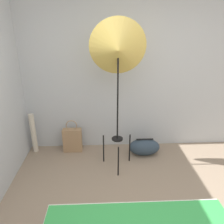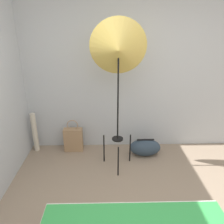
{
  "view_description": "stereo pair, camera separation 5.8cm",
  "coord_description": "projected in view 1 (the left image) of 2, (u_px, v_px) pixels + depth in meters",
  "views": [
    {
      "loc": [
        -0.43,
        -1.34,
        2.0
      ],
      "look_at": [
        -0.31,
        1.27,
        0.95
      ],
      "focal_mm": 35.0,
      "sensor_mm": 36.0,
      "label": 1
    },
    {
      "loc": [
        -0.37,
        -1.35,
        2.0
      ],
      "look_at": [
        -0.31,
        1.27,
        0.95
      ],
      "focal_mm": 35.0,
      "sensor_mm": 36.0,
      "label": 2
    }
  ],
  "objects": [
    {
      "name": "paper_roll",
      "position": [
        33.0,
        133.0,
        3.59
      ],
      "size": [
        0.08,
        0.08,
        0.68
      ],
      "color": "beige",
      "rests_on": "ground_plane"
    },
    {
      "name": "wall_back",
      "position": [
        129.0,
        72.0,
        3.46
      ],
      "size": [
        8.0,
        0.05,
        2.6
      ],
      "color": "#B7BCC1",
      "rests_on": "ground_plane"
    },
    {
      "name": "duffel_bag",
      "position": [
        144.0,
        147.0,
        3.57
      ],
      "size": [
        0.5,
        0.28,
        0.29
      ],
      "color": "#2D3D4C",
      "rests_on": "ground_plane"
    },
    {
      "name": "photo_umbrella",
      "position": [
        118.0,
        50.0,
        2.7
      ],
      "size": [
        0.74,
        0.4,
        2.1
      ],
      "color": "black",
      "rests_on": "ground_plane"
    },
    {
      "name": "tote_bag",
      "position": [
        72.0,
        140.0,
        3.65
      ],
      "size": [
        0.31,
        0.13,
        0.56
      ],
      "color": "#9E7A56",
      "rests_on": "ground_plane"
    }
  ]
}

